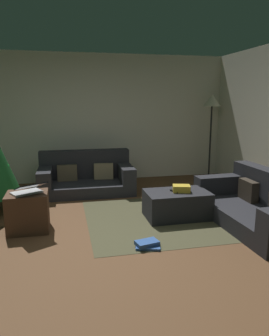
{
  "coord_description": "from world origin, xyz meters",
  "views": [
    {
      "loc": [
        -0.34,
        -3.66,
        1.69
      ],
      "look_at": [
        0.62,
        0.65,
        0.75
      ],
      "focal_mm": 34.52,
      "sensor_mm": 36.0,
      "label": 1
    }
  ],
  "objects": [
    {
      "name": "couch_left",
      "position": [
        0.04,
        2.26,
        0.27
      ],
      "size": [
        1.71,
        0.96,
        0.74
      ],
      "rotation": [
        0.0,
        0.0,
        3.13
      ],
      "color": "#26262B",
      "rests_on": "ground_plane"
    },
    {
      "name": "ground_plane",
      "position": [
        0.0,
        0.0,
        0.0
      ],
      "size": [
        6.4,
        6.4,
        0.0
      ],
      "primitive_type": "plane",
      "color": "brown"
    },
    {
      "name": "gift_box",
      "position": [
        1.29,
        0.56,
        0.44
      ],
      "size": [
        0.28,
        0.23,
        0.1
      ],
      "primitive_type": "cube",
      "rotation": [
        0.0,
        0.0,
        -0.27
      ],
      "color": "gold",
      "rests_on": "ottoman"
    },
    {
      "name": "laptop",
      "position": [
        -0.8,
        0.49,
        0.56
      ],
      "size": [
        0.49,
        0.5,
        0.17
      ],
      "color": "silver",
      "rests_on": "side_table"
    },
    {
      "name": "rear_partition",
      "position": [
        0.0,
        3.14,
        1.3
      ],
      "size": [
        6.4,
        0.12,
        2.6
      ],
      "primitive_type": "cube",
      "color": "silver",
      "rests_on": "ground_plane"
    },
    {
      "name": "ottoman",
      "position": [
        1.23,
        0.58,
        0.19
      ],
      "size": [
        0.91,
        0.57,
        0.39
      ],
      "primitive_type": "cube",
      "color": "#26262B",
      "rests_on": "ground_plane"
    },
    {
      "name": "corner_lamp",
      "position": [
        2.73,
        2.69,
        1.53
      ],
      "size": [
        0.36,
        0.36,
        1.79
      ],
      "color": "black",
      "rests_on": "ground_plane"
    },
    {
      "name": "couch_right",
      "position": [
        2.25,
        0.07,
        0.27
      ],
      "size": [
        1.0,
        1.89,
        0.71
      ],
      "rotation": [
        0.0,
        0.0,
        1.61
      ],
      "color": "#26262B",
      "rests_on": "ground_plane"
    },
    {
      "name": "tv_remote",
      "position": [
        1.19,
        0.57,
        0.4
      ],
      "size": [
        0.11,
        0.17,
        0.02
      ],
      "primitive_type": "cube",
      "rotation": [
        0.0,
        0.0,
        0.39
      ],
      "color": "black",
      "rests_on": "ottoman"
    },
    {
      "name": "side_table",
      "position": [
        -0.83,
        0.54,
        0.25
      ],
      "size": [
        0.52,
        0.44,
        0.51
      ],
      "primitive_type": "cube",
      "color": "#4C3323",
      "rests_on": "ground_plane"
    },
    {
      "name": "book_stack",
      "position": [
        0.56,
        -0.29,
        0.04
      ],
      "size": [
        0.33,
        0.28,
        0.08
      ],
      "color": "#2D5193",
      "rests_on": "ground_plane"
    },
    {
      "name": "area_rug",
      "position": [
        1.23,
        0.58,
        0.0
      ],
      "size": [
        2.6,
        2.0,
        0.01
      ],
      "primitive_type": "cube",
      "color": "#45432C",
      "rests_on": "ground_plane"
    }
  ]
}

